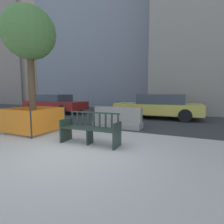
# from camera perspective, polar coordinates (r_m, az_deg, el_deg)

# --- Properties ---
(ground_plane) EXTENTS (200.00, 200.00, 0.00)m
(ground_plane) POSITION_cam_1_polar(r_m,az_deg,el_deg) (4.49, -14.29, -12.44)
(ground_plane) COLOR #B7B2A8
(street_asphalt) EXTENTS (120.00, 12.00, 0.01)m
(street_asphalt) POSITION_cam_1_polar(r_m,az_deg,el_deg) (12.38, 11.69, -0.39)
(street_asphalt) COLOR #333335
(street_asphalt) RESTS_ON ground
(street_bench) EXTENTS (1.70, 0.55, 0.88)m
(street_bench) POSITION_cam_1_polar(r_m,az_deg,el_deg) (4.93, -7.13, -5.83)
(street_bench) COLOR #28382D
(street_bench) RESTS_ON ground
(jersey_barrier_centre) EXTENTS (2.00, 0.69, 0.84)m
(jersey_barrier_centre) POSITION_cam_1_polar(r_m,az_deg,el_deg) (7.20, 1.84, -2.37)
(jersey_barrier_centre) COLOR gray
(jersey_barrier_centre) RESTS_ON ground
(street_tree) EXTENTS (1.82, 1.82, 4.41)m
(street_tree) POSITION_cam_1_polar(r_m,az_deg,el_deg) (7.25, -25.43, 21.89)
(street_tree) COLOR brown
(street_tree) RESTS_ON ground
(construction_fence) EXTENTS (1.61, 1.61, 0.95)m
(construction_fence) POSITION_cam_1_polar(r_m,az_deg,el_deg) (7.04, -24.28, -2.04)
(construction_fence) COLOR #2D2D33
(construction_fence) RESTS_ON ground
(car_taxi_near) EXTENTS (4.65, 2.08, 1.34)m
(car_taxi_near) POSITION_cam_1_polar(r_m,az_deg,el_deg) (10.02, 14.93, 1.88)
(car_taxi_near) COLOR #DBC64C
(car_taxi_near) RESTS_ON ground
(car_sedan_mid) EXTENTS (4.75, 2.04, 1.29)m
(car_sedan_mid) POSITION_cam_1_polar(r_m,az_deg,el_deg) (13.24, -18.27, 2.72)
(car_sedan_mid) COLOR maroon
(car_sedan_mid) RESTS_ON ground
(building_far_left) EXTENTS (15.42, 9.76, 20.89)m
(building_far_left) POSITION_cam_1_polar(r_m,az_deg,el_deg) (33.30, -30.05, 21.25)
(building_far_left) COLOR gray
(building_far_left) RESTS_ON ground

